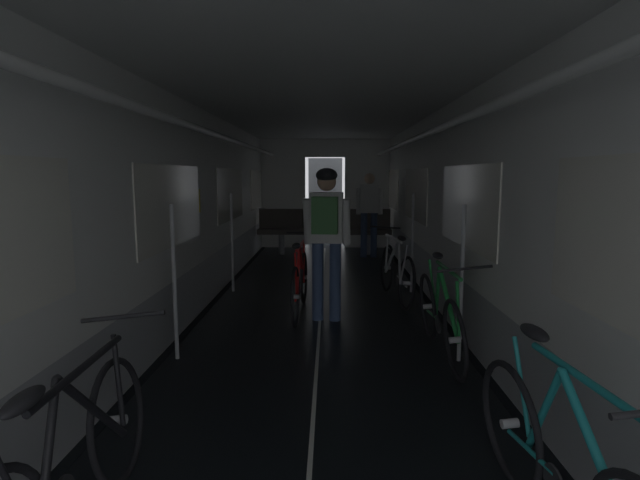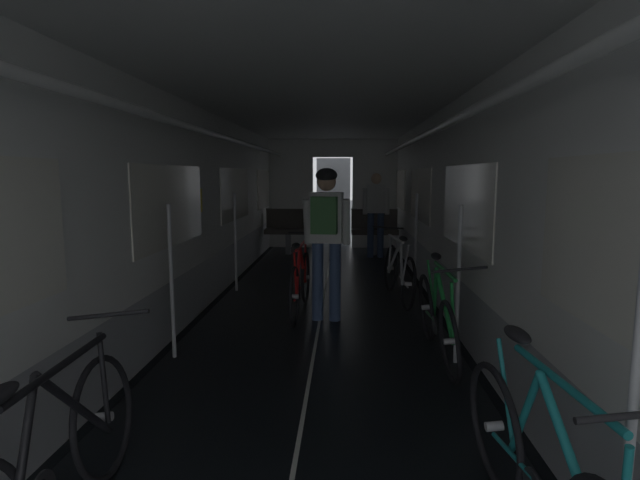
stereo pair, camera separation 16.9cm
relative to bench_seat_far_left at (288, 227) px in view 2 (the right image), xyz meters
The scene contains 10 objects.
train_car_shell 4.70m from the bench_seat_far_left, 78.60° to the right, with size 3.14×12.34×2.57m.
bench_seat_far_left is the anchor object (origin of this frame).
bench_seat_far_right 1.80m from the bench_seat_far_left, ahead, with size 0.98×0.51×0.95m.
bicycle_silver 4.25m from the bench_seat_far_left, 63.50° to the right, with size 0.46×1.69×0.95m.
bicycle_green 6.21m from the bench_seat_far_left, 70.98° to the right, with size 0.44×1.69×0.95m.
bicycle_teal 8.47m from the bench_seat_far_left, 76.14° to the right, with size 0.44×1.69×0.95m.
bicycle_black 8.25m from the bench_seat_far_left, 90.79° to the right, with size 0.44×1.69×0.95m.
person_cyclist_aisle 4.89m from the bench_seat_far_left, 78.44° to the right, with size 0.55×0.41×1.73m.
bicycle_red_in_aisle 4.55m from the bench_seat_far_left, 81.68° to the right, with size 0.44×1.69×0.93m.
person_standing_near_bench 1.89m from the bench_seat_far_left, 11.79° to the right, with size 0.53×0.23×1.69m.
Camera 2 is at (0.28, -2.14, 1.66)m, focal length 27.57 mm.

